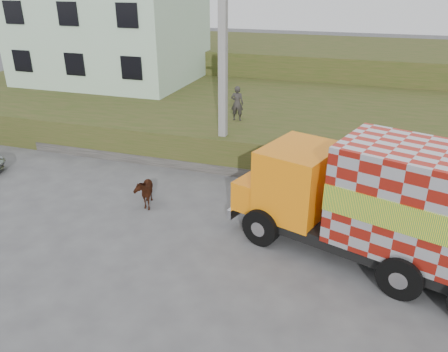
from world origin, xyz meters
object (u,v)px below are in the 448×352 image
(utility_pole, at_px, (223,72))
(cow, at_px, (144,191))
(cargo_truck, at_px, (389,205))
(pedestrian, at_px, (237,103))

(utility_pole, relative_size, cow, 6.04)
(cow, bearing_deg, utility_pole, 42.87)
(utility_pole, distance_m, cow, 5.51)
(cargo_truck, bearing_deg, pedestrian, 149.97)
(cow, xyz_separation_m, pedestrian, (1.57, 6.14, 1.72))
(cargo_truck, distance_m, cow, 8.12)
(utility_pole, bearing_deg, pedestrian, 91.76)
(cargo_truck, distance_m, pedestrian, 9.59)
(cargo_truck, bearing_deg, utility_pole, 160.29)
(cargo_truck, xyz_separation_m, cow, (-7.95, 1.01, -1.27))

